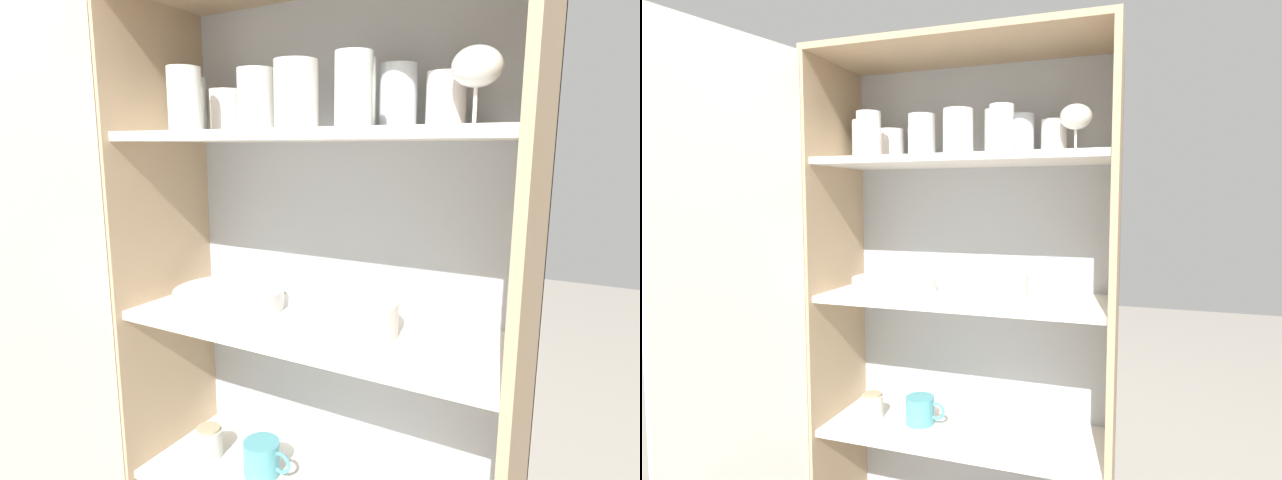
{
  "view_description": "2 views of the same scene",
  "coord_description": "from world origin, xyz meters",
  "views": [
    {
      "loc": [
        0.51,
        -0.72,
        1.15
      ],
      "look_at": [
        0.0,
        0.18,
        0.96
      ],
      "focal_mm": 28.0,
      "sensor_mm": 36.0,
      "label": 1
    },
    {
      "loc": [
        0.46,
        -1.21,
        1.06
      ],
      "look_at": [
        -0.0,
        0.15,
        0.95
      ],
      "focal_mm": 28.0,
      "sensor_mm": 36.0,
      "label": 2
    }
  ],
  "objects": [
    {
      "name": "cupboard_back_panel",
      "position": [
        0.0,
        0.31,
        0.74
      ],
      "size": [
        0.86,
        0.02,
        1.48
      ],
      "primitive_type": "cube",
      "color": "#B2B7BC",
      "rests_on": "ground_plane"
    },
    {
      "name": "cupboard_side_left",
      "position": [
        -0.42,
        0.15,
        0.74
      ],
      "size": [
        0.02,
        0.34,
        1.48
      ],
      "primitive_type": "cube",
      "color": "tan",
      "rests_on": "ground_plane"
    },
    {
      "name": "cupboard_side_right",
      "position": [
        0.42,
        0.15,
        0.74
      ],
      "size": [
        0.02,
        0.34,
        1.48
      ],
      "primitive_type": "cube",
      "color": "tan",
      "rests_on": "ground_plane"
    },
    {
      "name": "cupboard_top_panel",
      "position": [
        0.0,
        0.15,
        1.49
      ],
      "size": [
        0.86,
        0.34,
        0.02
      ],
      "primitive_type": "cube",
      "color": "tan",
      "rests_on": "cupboard_side_left"
    },
    {
      "name": "shelf_board_lower",
      "position": [
        0.0,
        0.15,
        0.37
      ],
      "size": [
        0.82,
        0.3,
        0.02
      ],
      "primitive_type": "cube",
      "color": "silver"
    },
    {
      "name": "shelf_board_middle",
      "position": [
        0.0,
        0.15,
        0.78
      ],
      "size": [
        0.82,
        0.3,
        0.02
      ],
      "primitive_type": "cube",
      "color": "silver"
    },
    {
      "name": "shelf_board_upper",
      "position": [
        0.0,
        0.15,
        1.18
      ],
      "size": [
        0.82,
        0.3,
        0.02
      ],
      "primitive_type": "cube",
      "color": "silver"
    },
    {
      "name": "cupboard_door",
      "position": [
        -0.48,
        -0.23,
        0.74
      ],
      "size": [
        0.11,
        0.42,
        1.48
      ],
      "color": "silver",
      "rests_on": "ground_plane"
    },
    {
      "name": "tumbler_glass_0",
      "position": [
        0.15,
        0.22,
        1.25
      ],
      "size": [
        0.07,
        0.07,
        0.12
      ],
      "color": "white",
      "rests_on": "shelf_board_upper"
    },
    {
      "name": "tumbler_glass_1",
      "position": [
        0.09,
        0.18,
        1.25
      ],
      "size": [
        0.07,
        0.07,
        0.13
      ],
      "color": "white",
      "rests_on": "shelf_board_upper"
    },
    {
      "name": "tumbler_glass_2",
      "position": [
        -0.12,
        0.14,
        1.25
      ],
      "size": [
        0.08,
        0.08,
        0.12
      ],
      "color": "white",
      "rests_on": "shelf_board_upper"
    },
    {
      "name": "tumbler_glass_3",
      "position": [
        0.01,
        0.08,
        1.25
      ],
      "size": [
        0.08,
        0.08,
        0.12
      ],
      "color": "silver",
      "rests_on": "shelf_board_upper"
    },
    {
      "name": "tumbler_glass_4",
      "position": [
        -0.25,
        0.2,
        1.23
      ],
      "size": [
        0.08,
        0.08,
        0.1
      ],
      "color": "silver",
      "rests_on": "shelf_board_upper"
    },
    {
      "name": "tumbler_glass_5",
      "position": [
        -0.35,
        0.19,
        1.25
      ],
      "size": [
        0.06,
        0.06,
        0.13
      ],
      "color": "white",
      "rests_on": "shelf_board_upper"
    },
    {
      "name": "tumbler_glass_6",
      "position": [
        -0.26,
        0.07,
        1.25
      ],
      "size": [
        0.07,
        0.07,
        0.13
      ],
      "color": "white",
      "rests_on": "shelf_board_upper"
    },
    {
      "name": "tumbler_glass_7",
      "position": [
        0.25,
        0.23,
        1.24
      ],
      "size": [
        0.07,
        0.07,
        0.1
      ],
      "color": "silver",
      "rests_on": "shelf_board_upper"
    },
    {
      "name": "tumbler_glass_8",
      "position": [
        0.13,
        0.06,
        1.25
      ],
      "size": [
        0.06,
        0.06,
        0.12
      ],
      "color": "white",
      "rests_on": "shelf_board_upper"
    },
    {
      "name": "wine_glass_0",
      "position": [
        -0.17,
        0.22,
        1.27
      ],
      "size": [
        0.07,
        0.07,
        0.12
      ],
      "color": "white",
      "rests_on": "shelf_board_upper"
    },
    {
      "name": "wine_glass_1",
      "position": [
        0.31,
        0.17,
        1.28
      ],
      "size": [
        0.09,
        0.09,
        0.13
      ],
      "color": "white",
      "rests_on": "shelf_board_upper"
    },
    {
      "name": "plate_stack_white",
      "position": [
        -0.22,
        0.14,
        0.81
      ],
      "size": [
        0.25,
        0.25,
        0.04
      ],
      "color": "silver",
      "rests_on": "shelf_board_middle"
    },
    {
      "name": "mixing_bowl_large",
      "position": [
        0.08,
        0.13,
        0.82
      ],
      "size": [
        0.22,
        0.22,
        0.07
      ],
      "color": "silver",
      "rests_on": "shelf_board_middle"
    },
    {
      "name": "coffee_mug_primary",
      "position": [
        -0.14,
        0.15,
        0.42
      ],
      "size": [
        0.12,
        0.09,
        0.08
      ],
      "color": "teal",
      "rests_on": "shelf_board_lower"
    },
    {
      "name": "storage_jar",
      "position": [
        -0.3,
        0.14,
        0.42
      ],
      "size": [
        0.07,
        0.07,
        0.08
      ],
      "color": "beige",
      "rests_on": "shelf_board_lower"
    }
  ]
}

